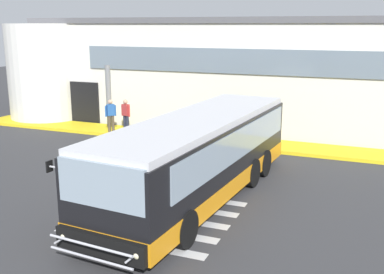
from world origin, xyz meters
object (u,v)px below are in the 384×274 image
(entry_support_column, at_px, (109,96))
(passenger_near_column, at_px, (110,113))
(passenger_by_doorway, at_px, (126,114))
(bus_main_foreground, at_px, (198,159))

(entry_support_column, relative_size, passenger_near_column, 1.97)
(passenger_near_column, bearing_deg, passenger_by_doorway, 20.09)
(passenger_by_doorway, bearing_deg, passenger_near_column, -159.91)
(bus_main_foreground, bearing_deg, passenger_by_doorway, 133.79)
(bus_main_foreground, height_order, passenger_by_doorway, bus_main_foreground)
(passenger_near_column, height_order, passenger_by_doorway, same)
(bus_main_foreground, xyz_separation_m, passenger_by_doorway, (-6.68, 6.96, -0.25))
(entry_support_column, bearing_deg, bus_main_foreground, -43.64)
(bus_main_foreground, bearing_deg, entry_support_column, 136.36)
(bus_main_foreground, bearing_deg, passenger_near_column, 137.93)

